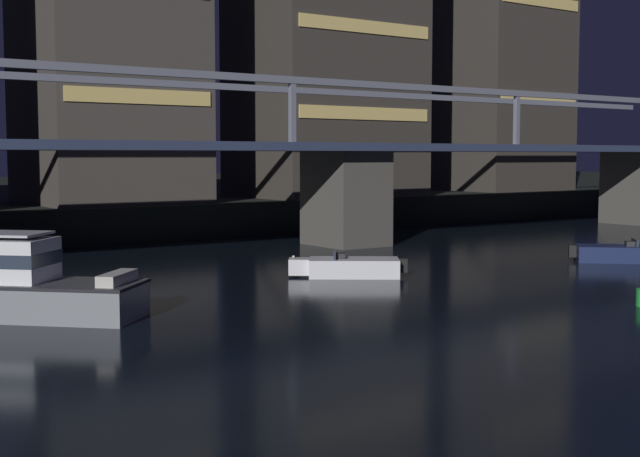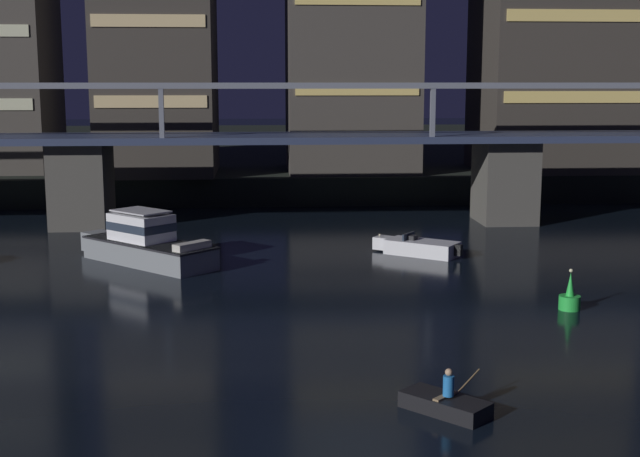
# 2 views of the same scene
# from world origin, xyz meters

# --- Properties ---
(river_bridge) EXTENTS (90.86, 6.40, 9.38)m
(river_bridge) POSITION_xyz_m (-0.00, 35.94, 4.25)
(river_bridge) COLOR #4C4944
(river_bridge) RESTS_ON ground
(cabin_cruiser_near_left) EXTENTS (7.96, 7.87, 2.79)m
(cabin_cruiser_near_left) POSITION_xyz_m (-8.55, 23.95, 1.05)
(cabin_cruiser_near_left) COLOR gray
(cabin_cruiser_near_left) RESTS_ON ground
(speedboat_mid_left) EXTENTS (4.71, 3.95, 1.16)m
(speedboat_mid_left) POSITION_xyz_m (6.25, 25.11, 0.41)
(speedboat_mid_left) COLOR silver
(speedboat_mid_left) RESTS_ON ground
(speedboat_mid_right) EXTENTS (4.44, 4.33, 1.16)m
(speedboat_mid_right) POSITION_xyz_m (20.59, 21.55, 0.41)
(speedboat_mid_right) COLOR #19234C
(speedboat_mid_right) RESTS_ON ground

